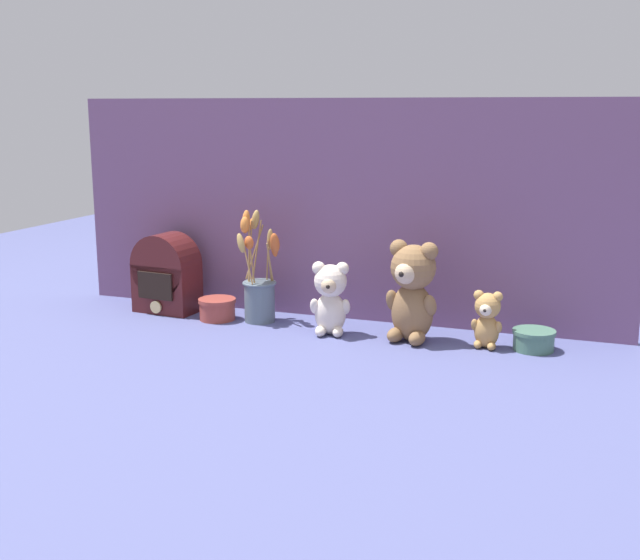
# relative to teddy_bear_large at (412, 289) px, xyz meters

# --- Properties ---
(ground_plane) EXTENTS (4.00, 4.00, 0.00)m
(ground_plane) POSITION_rel_teddy_bear_large_xyz_m (-0.26, -0.00, -0.14)
(ground_plane) COLOR #4C5184
(backdrop_wall) EXTENTS (1.61, 0.02, 0.61)m
(backdrop_wall) POSITION_rel_teddy_bear_large_xyz_m (-0.26, 0.16, 0.17)
(backdrop_wall) COLOR #704C70
(backdrop_wall) RESTS_ON ground
(teddy_bear_large) EXTENTS (0.15, 0.13, 0.26)m
(teddy_bear_large) POSITION_rel_teddy_bear_large_xyz_m (0.00, 0.00, 0.00)
(teddy_bear_large) COLOR olive
(teddy_bear_large) RESTS_ON ground
(teddy_bear_medium) EXTENTS (0.11, 0.10, 0.20)m
(teddy_bear_medium) POSITION_rel_teddy_bear_large_xyz_m (-0.22, -0.01, -0.03)
(teddy_bear_medium) COLOR beige
(teddy_bear_medium) RESTS_ON ground
(teddy_bear_small) EXTENTS (0.08, 0.07, 0.15)m
(teddy_bear_small) POSITION_rel_teddy_bear_large_xyz_m (0.19, 0.01, -0.06)
(teddy_bear_small) COLOR tan
(teddy_bear_small) RESTS_ON ground
(flower_vase) EXTENTS (0.13, 0.14, 0.31)m
(flower_vase) POSITION_rel_teddy_bear_large_xyz_m (-0.45, 0.04, -0.04)
(flower_vase) COLOR slate
(flower_vase) RESTS_ON ground
(vintage_radio) EXTENTS (0.19, 0.12, 0.23)m
(vintage_radio) POSITION_rel_teddy_bear_large_xyz_m (-0.75, 0.05, -0.03)
(vintage_radio) COLOR #4C1919
(vintage_radio) RESTS_ON ground
(decorative_tin_tall) EXTENTS (0.11, 0.11, 0.06)m
(decorative_tin_tall) POSITION_rel_teddy_bear_large_xyz_m (-0.57, 0.02, -0.11)
(decorative_tin_tall) COLOR #993D33
(decorative_tin_tall) RESTS_ON ground
(decorative_tin_short) EXTENTS (0.11, 0.11, 0.05)m
(decorative_tin_short) POSITION_rel_teddy_bear_large_xyz_m (0.30, 0.03, -0.11)
(decorative_tin_short) COLOR #47705B
(decorative_tin_short) RESTS_ON ground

